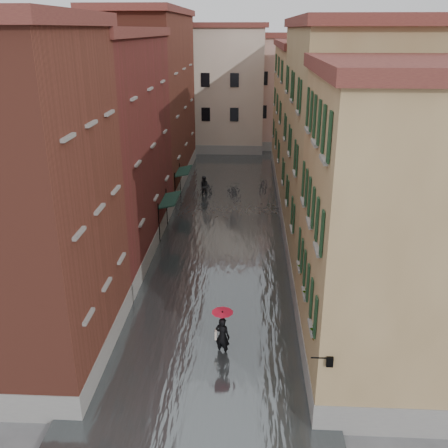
# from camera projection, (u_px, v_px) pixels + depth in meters

# --- Properties ---
(ground) EXTENTS (120.00, 120.00, 0.00)m
(ground) POSITION_uv_depth(u_px,v_px,m) (210.00, 331.00, 22.84)
(ground) COLOR #525254
(ground) RESTS_ON ground
(floodwater) EXTENTS (10.00, 60.00, 0.20)m
(floodwater) POSITION_uv_depth(u_px,v_px,m) (224.00, 225.00, 34.88)
(floodwater) COLOR #4B5153
(floodwater) RESTS_ON ground
(building_left_near) EXTENTS (6.00, 8.00, 13.00)m
(building_left_near) POSITION_uv_depth(u_px,v_px,m) (20.00, 210.00, 18.94)
(building_left_near) COLOR brown
(building_left_near) RESTS_ON ground
(building_left_mid) EXTENTS (6.00, 14.00, 12.50)m
(building_left_mid) POSITION_uv_depth(u_px,v_px,m) (102.00, 150.00, 29.26)
(building_left_mid) COLOR maroon
(building_left_mid) RESTS_ON ground
(building_left_far) EXTENTS (6.00, 16.00, 14.00)m
(building_left_far) POSITION_uv_depth(u_px,v_px,m) (150.00, 102.00, 42.93)
(building_left_far) COLOR brown
(building_left_far) RESTS_ON ground
(building_right_near) EXTENTS (6.00, 8.00, 11.50)m
(building_right_near) POSITION_uv_depth(u_px,v_px,m) (391.00, 235.00, 18.54)
(building_right_near) COLOR #95774C
(building_right_near) RESTS_ON ground
(building_right_mid) EXTENTS (6.00, 14.00, 13.00)m
(building_right_mid) POSITION_uv_depth(u_px,v_px,m) (343.00, 149.00, 28.49)
(building_right_mid) COLOR #9B885E
(building_right_mid) RESTS_ON ground
(building_right_far) EXTENTS (6.00, 16.00, 11.50)m
(building_right_far) POSITION_uv_depth(u_px,v_px,m) (312.00, 118.00, 42.71)
(building_right_far) COLOR #95774C
(building_right_far) RESTS_ON ground
(building_end_cream) EXTENTS (12.00, 9.00, 13.00)m
(building_end_cream) POSITION_uv_depth(u_px,v_px,m) (209.00, 90.00, 55.93)
(building_end_cream) COLOR beige
(building_end_cream) RESTS_ON ground
(building_end_pink) EXTENTS (10.00, 9.00, 12.00)m
(building_end_pink) POSITION_uv_depth(u_px,v_px,m) (288.00, 93.00, 57.54)
(building_end_pink) COLOR tan
(building_end_pink) RESTS_ON ground
(awning_near) EXTENTS (1.09, 3.11, 2.80)m
(awning_near) POSITION_uv_depth(u_px,v_px,m) (169.00, 201.00, 32.45)
(awning_near) COLOR #163328
(awning_near) RESTS_ON ground
(awning_far) EXTENTS (1.09, 2.87, 2.80)m
(awning_far) POSITION_uv_depth(u_px,v_px,m) (183.00, 172.00, 38.94)
(awning_far) COLOR #163328
(awning_far) RESTS_ON ground
(wall_lantern) EXTENTS (0.71, 0.22, 0.35)m
(wall_lantern) POSITION_uv_depth(u_px,v_px,m) (329.00, 361.00, 15.95)
(wall_lantern) COLOR black
(wall_lantern) RESTS_ON ground
(window_planters) EXTENTS (0.59, 5.74, 0.84)m
(window_planters) POSITION_uv_depth(u_px,v_px,m) (310.00, 289.00, 19.32)
(window_planters) COLOR brown
(window_planters) RESTS_ON ground
(pedestrian_main) EXTENTS (0.91, 0.91, 2.06)m
(pedestrian_main) POSITION_uv_depth(u_px,v_px,m) (222.00, 330.00, 20.76)
(pedestrian_main) COLOR black
(pedestrian_main) RESTS_ON ground
(pedestrian_far) EXTENTS (0.91, 0.75, 1.75)m
(pedestrian_far) POSITION_uv_depth(u_px,v_px,m) (205.00, 187.00, 40.71)
(pedestrian_far) COLOR black
(pedestrian_far) RESTS_ON ground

